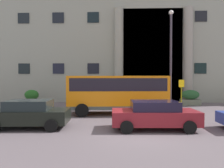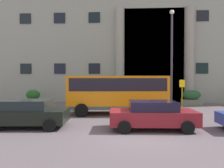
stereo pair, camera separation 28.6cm
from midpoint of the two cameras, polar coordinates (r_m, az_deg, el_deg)
The scene contains 12 objects.
ground_plane at distance 10.39m, azimuth 7.47°, elevation -13.25°, with size 80.00×64.00×0.12m, color #5C5156.
office_building_facade at distance 28.10m, azimuth 4.84°, elevation 13.27°, with size 38.17×9.73×16.67m.
orange_minibus at distance 15.55m, azimuth 1.99°, elevation -1.94°, with size 7.22×3.17×2.76m.
bus_stop_sign at distance 18.38m, azimuth 18.67°, elevation -1.85°, with size 0.44×0.08×2.47m.
hedge_planter_entrance_right at distance 21.27m, azimuth -6.21°, elevation -3.69°, with size 1.44×0.83×1.38m.
hedge_planter_entrance_left at distance 21.99m, azimuth 20.88°, elevation -3.49°, with size 1.83×0.85×1.48m.
hedge_planter_far_east at distance 22.40m, azimuth -20.04°, elevation -3.39°, with size 1.47×0.89×1.48m.
hedge_planter_east at distance 20.65m, azimuth 6.28°, elevation -3.89°, with size 2.02×0.93×1.35m.
parked_hatchback_near at distance 11.11m, azimuth 11.55°, elevation -8.06°, with size 4.36×2.17×1.44m.
parked_sedan_second at distance 12.06m, azimuth -20.89°, elevation -7.37°, with size 4.14×2.27×1.45m.
motorcycle_near_kerb at distance 13.38m, azimuth 11.86°, elevation -7.67°, with size 2.05×0.55×0.89m.
lamppost_plaza_centre at distance 19.62m, azimuth 16.08°, elevation 8.29°, with size 0.40×0.40×8.57m.
Camera 2 is at (-0.61, -10.01, 2.58)m, focal length 34.15 mm.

